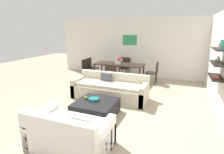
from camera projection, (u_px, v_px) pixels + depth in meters
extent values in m
plane|color=tan|center=(107.00, 102.00, 5.52)|extent=(18.00, 18.00, 0.00)
cube|color=silver|center=(143.00, 47.00, 8.23)|extent=(8.40, 0.06, 2.70)
cube|color=white|center=(130.00, 40.00, 8.33)|extent=(0.81, 0.02, 0.59)
cube|color=#338C59|center=(130.00, 40.00, 8.32)|extent=(0.69, 0.01, 0.47)
cube|color=silver|center=(223.00, 62.00, 4.63)|extent=(0.06, 8.20, 2.70)
cube|color=black|center=(220.00, 49.00, 4.30)|extent=(0.28, 0.90, 0.02)
cube|color=black|center=(218.00, 63.00, 4.40)|extent=(0.28, 0.90, 0.02)
cube|color=black|center=(216.00, 77.00, 4.49)|extent=(0.28, 0.90, 0.02)
cylinder|color=teal|center=(223.00, 45.00, 4.09)|extent=(0.10, 0.10, 0.22)
sphere|color=silver|center=(217.00, 59.00, 4.54)|extent=(0.14, 0.14, 0.14)
cylinder|color=#D85933|center=(220.00, 46.00, 4.33)|extent=(0.07, 0.07, 0.12)
cube|color=#4C1E19|center=(217.00, 78.00, 4.34)|extent=(0.20, 0.28, 0.03)
cube|color=beige|center=(110.00, 92.00, 5.74)|extent=(2.37, 0.90, 0.42)
cube|color=beige|center=(114.00, 78.00, 5.98)|extent=(2.37, 0.16, 0.36)
cube|color=beige|center=(80.00, 86.00, 6.12)|extent=(0.14, 0.90, 0.60)
cube|color=beige|center=(144.00, 94.00, 5.32)|extent=(0.14, 0.90, 0.60)
cube|color=beige|center=(90.00, 82.00, 5.89)|extent=(0.68, 0.70, 0.10)
cube|color=beige|center=(109.00, 85.00, 5.64)|extent=(0.68, 0.70, 0.10)
cube|color=beige|center=(130.00, 87.00, 5.39)|extent=(0.68, 0.70, 0.10)
cube|color=#4C4C56|center=(107.00, 78.00, 5.88)|extent=(0.37, 0.16, 0.36)
cube|color=white|center=(71.00, 137.00, 3.36)|extent=(1.48, 0.90, 0.42)
cube|color=white|center=(56.00, 128.00, 2.92)|extent=(1.48, 0.16, 0.36)
cube|color=white|center=(103.00, 141.00, 3.09)|extent=(0.14, 0.90, 0.60)
cube|color=white|center=(42.00, 126.00, 3.57)|extent=(0.14, 0.90, 0.60)
cube|color=white|center=(85.00, 127.00, 3.22)|extent=(0.58, 0.70, 0.10)
cube|color=white|center=(58.00, 121.00, 3.43)|extent=(0.58, 0.70, 0.10)
cube|color=beige|center=(82.00, 127.00, 2.95)|extent=(0.36, 0.13, 0.36)
cube|color=black|center=(96.00, 108.00, 4.62)|extent=(1.00, 1.01, 0.38)
cylinder|color=#19666B|center=(94.00, 99.00, 4.63)|extent=(0.28, 0.28, 0.06)
torus|color=#19666B|center=(94.00, 98.00, 4.63)|extent=(0.29, 0.29, 0.02)
sphere|color=#669E2D|center=(86.00, 98.00, 4.71)|extent=(0.09, 0.09, 0.09)
cube|color=black|center=(119.00, 64.00, 7.58)|extent=(2.08, 0.86, 0.04)
cylinder|color=black|center=(95.00, 73.00, 7.69)|extent=(0.06, 0.06, 0.71)
cylinder|color=black|center=(139.00, 77.00, 6.99)|extent=(0.06, 0.06, 0.71)
cylinder|color=black|center=(102.00, 69.00, 8.35)|extent=(0.06, 0.06, 0.71)
cylinder|color=black|center=(143.00, 73.00, 7.66)|extent=(0.06, 0.06, 0.71)
cube|color=black|center=(152.00, 73.00, 7.34)|extent=(0.44, 0.44, 0.04)
cube|color=black|center=(157.00, 68.00, 7.21)|extent=(0.04, 0.44, 0.43)
cylinder|color=black|center=(148.00, 77.00, 7.63)|extent=(0.04, 0.04, 0.41)
cylinder|color=black|center=(146.00, 79.00, 7.31)|extent=(0.04, 0.04, 0.41)
cylinder|color=black|center=(157.00, 78.00, 7.50)|extent=(0.04, 0.04, 0.41)
cylinder|color=black|center=(155.00, 80.00, 7.18)|extent=(0.04, 0.04, 0.41)
cube|color=black|center=(124.00, 68.00, 8.33)|extent=(0.44, 0.44, 0.04)
cube|color=black|center=(126.00, 62.00, 8.45)|extent=(0.44, 0.04, 0.43)
cylinder|color=black|center=(119.00, 73.00, 8.29)|extent=(0.04, 0.04, 0.41)
cylinder|color=black|center=(127.00, 74.00, 8.16)|extent=(0.04, 0.04, 0.41)
cylinder|color=black|center=(122.00, 71.00, 8.61)|extent=(0.04, 0.04, 0.41)
cylinder|color=black|center=(129.00, 72.00, 8.48)|extent=(0.04, 0.04, 0.41)
cube|color=black|center=(93.00, 68.00, 8.31)|extent=(0.44, 0.44, 0.04)
cube|color=black|center=(89.00, 63.00, 8.32)|extent=(0.04, 0.44, 0.43)
cylinder|color=black|center=(95.00, 74.00, 8.14)|extent=(0.04, 0.04, 0.41)
cylinder|color=black|center=(98.00, 72.00, 8.47)|extent=(0.04, 0.04, 0.41)
cylinder|color=black|center=(88.00, 73.00, 8.27)|extent=(0.04, 0.04, 0.41)
cylinder|color=black|center=(91.00, 71.00, 8.59)|extent=(0.04, 0.04, 0.41)
cube|color=black|center=(113.00, 75.00, 6.98)|extent=(0.44, 0.44, 0.04)
cube|color=black|center=(111.00, 70.00, 6.74)|extent=(0.44, 0.04, 0.43)
cylinder|color=black|center=(118.00, 80.00, 7.14)|extent=(0.04, 0.04, 0.41)
cylinder|color=black|center=(110.00, 79.00, 7.27)|extent=(0.04, 0.04, 0.41)
cylinder|color=black|center=(115.00, 82.00, 6.81)|extent=(0.04, 0.04, 0.41)
cylinder|color=black|center=(107.00, 81.00, 6.94)|extent=(0.04, 0.04, 0.41)
cube|color=black|center=(89.00, 69.00, 7.96)|extent=(0.44, 0.44, 0.04)
cube|color=black|center=(85.00, 64.00, 7.97)|extent=(0.04, 0.44, 0.43)
cylinder|color=black|center=(91.00, 76.00, 7.80)|extent=(0.04, 0.04, 0.41)
cylinder|color=black|center=(94.00, 74.00, 8.12)|extent=(0.04, 0.04, 0.41)
cylinder|color=black|center=(83.00, 75.00, 7.92)|extent=(0.04, 0.04, 0.41)
cylinder|color=black|center=(87.00, 73.00, 8.25)|extent=(0.04, 0.04, 0.41)
cylinder|color=silver|center=(116.00, 65.00, 7.24)|extent=(0.06, 0.06, 0.01)
cylinder|color=silver|center=(116.00, 64.00, 7.23)|extent=(0.01, 0.01, 0.07)
cylinder|color=silver|center=(116.00, 62.00, 7.21)|extent=(0.07, 0.07, 0.08)
cylinder|color=silver|center=(102.00, 63.00, 7.74)|extent=(0.06, 0.06, 0.01)
cylinder|color=silver|center=(102.00, 62.00, 7.73)|extent=(0.01, 0.01, 0.09)
cylinder|color=silver|center=(102.00, 60.00, 7.71)|extent=(0.08, 0.08, 0.09)
cylinder|color=silver|center=(122.00, 62.00, 7.90)|extent=(0.06, 0.06, 0.01)
cylinder|color=silver|center=(122.00, 61.00, 7.89)|extent=(0.01, 0.01, 0.08)
cylinder|color=silver|center=(122.00, 60.00, 7.87)|extent=(0.06, 0.06, 0.08)
cylinder|color=silver|center=(104.00, 62.00, 7.93)|extent=(0.06, 0.06, 0.01)
cylinder|color=silver|center=(104.00, 61.00, 7.92)|extent=(0.01, 0.01, 0.09)
cylinder|color=silver|center=(104.00, 59.00, 7.90)|extent=(0.07, 0.07, 0.07)
cylinder|color=silver|center=(119.00, 62.00, 7.52)|extent=(0.14, 0.14, 0.14)
sphere|color=red|center=(119.00, 59.00, 7.49)|extent=(0.16, 0.16, 0.16)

